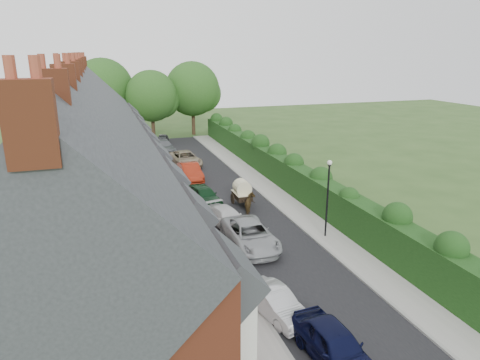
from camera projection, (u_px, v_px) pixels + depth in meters
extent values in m
plane|color=#2D4C1E|center=(306.00, 275.00, 23.07)|extent=(140.00, 140.00, 0.00)
cube|color=black|center=(235.00, 208.00, 32.92)|extent=(6.00, 58.00, 0.02)
cube|color=gray|center=(284.00, 202.00, 34.13)|extent=(2.20, 58.00, 0.12)
cube|color=gray|center=(186.00, 213.00, 31.75)|extent=(1.70, 58.00, 0.12)
cube|color=gray|center=(272.00, 203.00, 33.82)|extent=(0.18, 58.00, 0.13)
cube|color=gray|center=(196.00, 212.00, 31.99)|extent=(0.18, 58.00, 0.13)
cube|color=black|center=(305.00, 185.00, 34.33)|extent=(1.50, 58.00, 2.50)
cube|color=brown|center=(87.00, 184.00, 27.94)|extent=(8.00, 40.00, 6.50)
cube|color=#282B2F|center=(81.00, 135.00, 27.00)|extent=(8.00, 40.20, 8.00)
cube|color=silver|center=(232.00, 359.00, 12.96)|extent=(0.70, 2.40, 5.20)
cube|color=black|center=(244.00, 323.00, 12.72)|extent=(0.06, 1.80, 1.60)
cube|color=#282B2F|center=(226.00, 272.00, 12.05)|extent=(1.70, 2.60, 1.70)
cube|color=#3F2D2D|center=(207.00, 359.00, 15.22)|extent=(0.08, 0.90, 2.10)
cube|color=silver|center=(205.00, 277.00, 14.17)|extent=(0.12, 1.20, 1.60)
cube|color=silver|center=(196.00, 279.00, 17.51)|extent=(0.70, 2.40, 5.20)
cube|color=black|center=(205.00, 303.00, 17.96)|extent=(0.06, 1.80, 1.60)
cube|color=black|center=(204.00, 252.00, 17.27)|extent=(0.06, 1.80, 1.60)
cube|color=#282B2F|center=(190.00, 211.00, 16.60)|extent=(1.70, 2.60, 1.70)
cube|color=#3F2D2D|center=(181.00, 288.00, 19.77)|extent=(0.08, 0.90, 2.10)
cube|color=silver|center=(178.00, 222.00, 18.72)|extent=(0.12, 1.20, 1.60)
cube|color=silver|center=(175.00, 232.00, 22.06)|extent=(0.70, 2.40, 5.20)
cube|color=black|center=(183.00, 253.00, 22.51)|extent=(0.06, 1.80, 1.60)
cube|color=black|center=(181.00, 210.00, 21.82)|extent=(0.06, 1.80, 1.60)
cube|color=#282B2F|center=(169.00, 177.00, 21.15)|extent=(1.70, 2.60, 1.70)
cube|color=#3F2D2D|center=(164.00, 244.00, 24.32)|extent=(0.08, 0.90, 2.10)
cube|color=silver|center=(162.00, 189.00, 23.27)|extent=(0.12, 1.20, 1.60)
cube|color=silver|center=(161.00, 202.00, 26.60)|extent=(0.70, 2.40, 5.20)
cube|color=black|center=(168.00, 219.00, 27.06)|extent=(0.06, 1.80, 1.60)
cube|color=black|center=(166.00, 183.00, 26.37)|extent=(0.06, 1.80, 1.60)
cube|color=#282B2F|center=(156.00, 155.00, 25.69)|extent=(1.70, 2.60, 1.70)
cube|color=#3F2D2D|center=(153.00, 214.00, 28.87)|extent=(0.08, 0.90, 2.10)
cube|color=silver|center=(150.00, 166.00, 27.81)|extent=(0.12, 1.20, 1.60)
cube|color=silver|center=(151.00, 180.00, 31.15)|extent=(0.70, 2.40, 5.20)
cube|color=black|center=(157.00, 195.00, 31.61)|extent=(0.06, 1.80, 1.60)
cube|color=black|center=(155.00, 163.00, 30.92)|extent=(0.06, 1.80, 1.60)
cube|color=#282B2F|center=(146.00, 139.00, 30.24)|extent=(1.70, 2.60, 1.70)
cube|color=#3F2D2D|center=(145.00, 192.00, 33.42)|extent=(0.08, 0.90, 2.10)
cube|color=silver|center=(142.00, 150.00, 32.36)|extent=(0.12, 1.20, 1.60)
cube|color=silver|center=(144.00, 163.00, 35.70)|extent=(0.70, 2.40, 5.20)
cube|color=black|center=(149.00, 177.00, 36.16)|extent=(0.06, 1.80, 1.60)
cube|color=black|center=(147.00, 149.00, 35.47)|extent=(0.06, 1.80, 1.60)
cube|color=#282B2F|center=(139.00, 128.00, 34.79)|extent=(1.70, 2.60, 1.70)
cube|color=#3F2D2D|center=(139.00, 175.00, 37.96)|extent=(0.08, 0.90, 2.10)
cube|color=silver|center=(136.00, 138.00, 36.91)|extent=(0.12, 1.20, 1.60)
cube|color=silver|center=(138.00, 151.00, 40.25)|extent=(0.70, 2.40, 5.20)
cube|color=black|center=(143.00, 163.00, 40.70)|extent=(0.06, 1.80, 1.60)
cube|color=black|center=(141.00, 138.00, 40.01)|extent=(0.06, 1.80, 1.60)
cube|color=#282B2F|center=(134.00, 119.00, 39.34)|extent=(1.70, 2.60, 1.70)
cube|color=#3F2D2D|center=(134.00, 162.00, 42.51)|extent=(0.08, 0.90, 2.10)
cube|color=silver|center=(132.00, 128.00, 41.46)|extent=(0.12, 1.20, 1.60)
cube|color=silver|center=(134.00, 141.00, 44.80)|extent=(0.70, 2.40, 5.20)
cube|color=black|center=(138.00, 152.00, 45.25)|extent=(0.06, 1.80, 1.60)
cube|color=black|center=(136.00, 129.00, 44.56)|extent=(0.06, 1.80, 1.60)
cube|color=#282B2F|center=(130.00, 112.00, 43.89)|extent=(1.70, 2.60, 1.70)
cube|color=#3F2D2D|center=(130.00, 151.00, 47.06)|extent=(0.08, 0.90, 2.10)
cube|color=silver|center=(128.00, 121.00, 46.01)|extent=(0.12, 1.20, 1.60)
cube|color=brown|center=(31.00, 124.00, 7.71)|extent=(0.90, 0.50, 1.60)
cylinder|color=brown|center=(10.00, 70.00, 7.38)|extent=(0.20, 0.20, 0.50)
cylinder|color=brown|center=(36.00, 70.00, 7.50)|extent=(0.20, 0.20, 0.50)
cube|color=brown|center=(54.00, 97.00, 12.26)|extent=(0.90, 0.50, 1.60)
cylinder|color=brown|center=(42.00, 63.00, 11.93)|extent=(0.20, 0.20, 0.50)
cylinder|color=brown|center=(57.00, 63.00, 12.04)|extent=(0.20, 0.20, 0.50)
cube|color=brown|center=(65.00, 85.00, 16.81)|extent=(0.90, 0.50, 1.60)
cylinder|color=brown|center=(56.00, 60.00, 16.47)|extent=(0.20, 0.20, 0.50)
cylinder|color=brown|center=(67.00, 60.00, 16.59)|extent=(0.20, 0.20, 0.50)
cube|color=brown|center=(71.00, 78.00, 21.35)|extent=(0.90, 0.50, 1.60)
cylinder|color=brown|center=(64.00, 58.00, 21.02)|extent=(0.20, 0.20, 0.50)
cylinder|color=brown|center=(73.00, 58.00, 21.14)|extent=(0.20, 0.20, 0.50)
cube|color=brown|center=(75.00, 73.00, 25.90)|extent=(0.90, 0.50, 1.60)
cylinder|color=brown|center=(69.00, 57.00, 25.57)|extent=(0.20, 0.20, 0.50)
cylinder|color=brown|center=(77.00, 57.00, 25.69)|extent=(0.20, 0.20, 0.50)
cube|color=brown|center=(78.00, 70.00, 30.45)|extent=(0.90, 0.50, 1.60)
cylinder|color=brown|center=(73.00, 56.00, 30.12)|extent=(0.20, 0.20, 0.50)
cylinder|color=brown|center=(79.00, 56.00, 30.24)|extent=(0.20, 0.20, 0.50)
cube|color=brown|center=(80.00, 68.00, 35.00)|extent=(0.90, 0.50, 1.60)
cylinder|color=brown|center=(76.00, 55.00, 34.67)|extent=(0.20, 0.20, 0.50)
cylinder|color=brown|center=(81.00, 55.00, 34.78)|extent=(0.20, 0.20, 0.50)
cube|color=brown|center=(81.00, 66.00, 39.55)|extent=(0.90, 0.50, 1.60)
cylinder|color=brown|center=(78.00, 55.00, 39.21)|extent=(0.20, 0.20, 0.50)
cylinder|color=brown|center=(82.00, 55.00, 39.33)|extent=(0.20, 0.20, 0.50)
cube|color=brown|center=(82.00, 64.00, 44.09)|extent=(0.90, 0.50, 1.60)
cylinder|color=brown|center=(79.00, 55.00, 43.76)|extent=(0.20, 0.20, 0.50)
cylinder|color=brown|center=(84.00, 55.00, 43.88)|extent=(0.20, 0.20, 0.50)
cube|color=brown|center=(223.00, 311.00, 19.06)|extent=(0.30, 4.70, 0.90)
cube|color=brown|center=(198.00, 261.00, 23.61)|extent=(0.30, 4.70, 0.90)
cube|color=brown|center=(181.00, 227.00, 28.16)|extent=(0.30, 4.70, 0.90)
cube|color=brown|center=(169.00, 203.00, 32.71)|extent=(0.30, 4.70, 0.90)
cube|color=brown|center=(160.00, 184.00, 37.25)|extent=(0.30, 4.70, 0.90)
cube|color=brown|center=(153.00, 170.00, 41.80)|extent=(0.30, 4.70, 0.90)
cube|color=brown|center=(147.00, 158.00, 46.35)|extent=(0.30, 4.70, 0.90)
cube|color=brown|center=(241.00, 344.00, 16.76)|extent=(0.35, 0.35, 1.10)
cube|color=brown|center=(209.00, 282.00, 21.31)|extent=(0.35, 0.35, 1.10)
cube|color=brown|center=(189.00, 241.00, 25.86)|extent=(0.35, 0.35, 1.10)
cube|color=brown|center=(175.00, 213.00, 30.40)|extent=(0.35, 0.35, 1.10)
cube|color=brown|center=(164.00, 192.00, 34.95)|extent=(0.35, 0.35, 1.10)
cube|color=brown|center=(156.00, 176.00, 39.50)|extent=(0.35, 0.35, 1.10)
cube|color=brown|center=(149.00, 163.00, 44.05)|extent=(0.35, 0.35, 1.10)
cube|color=brown|center=(144.00, 152.00, 48.60)|extent=(0.35, 0.35, 1.10)
cylinder|color=black|center=(327.00, 202.00, 27.03)|extent=(0.12, 0.12, 4.80)
cylinder|color=black|center=(330.00, 165.00, 26.32)|extent=(0.20, 0.20, 0.10)
sphere|color=silver|center=(330.00, 163.00, 26.28)|extent=(0.32, 0.32, 0.32)
cylinder|color=#332316|center=(153.00, 122.00, 57.87)|extent=(0.50, 0.50, 4.75)
sphere|color=#1C4918|center=(151.00, 96.00, 56.86)|extent=(6.80, 6.80, 6.80)
sphere|color=#1C4918|center=(162.00, 100.00, 57.73)|extent=(4.76, 4.76, 4.76)
cylinder|color=#332316|center=(193.00, 116.00, 61.41)|extent=(0.50, 0.50, 5.25)
sphere|color=#1C4918|center=(192.00, 89.00, 60.29)|extent=(7.60, 7.60, 7.60)
sphere|color=#1C4918|center=(202.00, 94.00, 61.23)|extent=(5.32, 5.32, 5.32)
cylinder|color=#332316|center=(106.00, 118.00, 58.69)|extent=(0.50, 0.50, 5.50)
sphere|color=#1C4918|center=(103.00, 88.00, 57.52)|extent=(8.00, 8.00, 8.00)
sphere|color=#1C4918|center=(116.00, 93.00, 58.49)|extent=(5.60, 5.60, 5.60)
imported|color=black|center=(335.00, 346.00, 16.36)|extent=(2.08, 4.57, 1.52)
imported|color=#ABACB0|center=(275.00, 302.00, 19.39)|extent=(2.24, 4.11, 1.28)
imported|color=#9B9FA2|center=(250.00, 235.00, 26.21)|extent=(2.57, 5.55, 1.54)
imported|color=silver|center=(227.00, 218.00, 29.31)|extent=(2.75, 4.70, 1.28)
imported|color=#0F3419|center=(204.00, 195.00, 33.54)|extent=(2.52, 4.60, 1.48)
imported|color=maroon|center=(190.00, 172.00, 39.97)|extent=(1.75, 4.77, 1.56)
imported|color=tan|center=(185.00, 159.00, 44.93)|extent=(3.03, 5.64, 1.50)
imported|color=slate|center=(163.00, 146.00, 50.67)|extent=(2.60, 5.47, 1.54)
imported|color=black|center=(163.00, 140.00, 55.24)|extent=(2.20, 3.97, 1.28)
imported|color=#413018|center=(250.00, 204.00, 31.60)|extent=(1.32, 1.89, 1.46)
cube|color=black|center=(242.00, 196.00, 33.26)|extent=(1.13, 1.89, 0.47)
cylinder|color=beige|center=(242.00, 188.00, 33.06)|extent=(1.23, 1.18, 1.23)
cube|color=beige|center=(242.00, 193.00, 33.19)|extent=(1.25, 1.93, 0.04)
cylinder|color=black|center=(232.00, 199.00, 33.70)|extent=(0.08, 0.85, 0.85)
cylinder|color=black|center=(247.00, 197.00, 34.06)|extent=(0.08, 0.85, 0.85)
cylinder|color=black|center=(242.00, 200.00, 32.20)|extent=(0.06, 1.70, 0.06)
cylinder|color=black|center=(251.00, 199.00, 32.40)|extent=(0.06, 1.70, 0.06)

